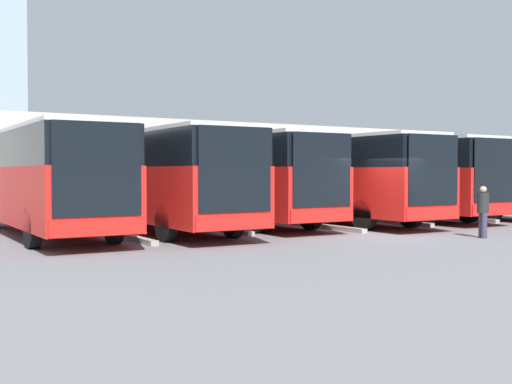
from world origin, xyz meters
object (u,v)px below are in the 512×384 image
object	(u,v)px
bus_4	(156,177)
bus_2	(328,176)
bus_1	(388,176)
bus_3	(235,176)
bus_0	(446,175)
pedestrian	(483,210)
bus_5	(45,177)

from	to	relation	value
bus_4	bus_2	bearing A→B (deg)	179.09
bus_1	bus_3	size ratio (longest dim) A/B	1.00
bus_0	pedestrian	size ratio (longest dim) A/B	7.08
bus_1	bus_3	xyz separation A→B (m)	(7.39, -0.75, 0.00)
bus_2	pedestrian	bearing A→B (deg)	92.95
bus_1	bus_2	size ratio (longest dim) A/B	1.00
bus_0	bus_2	xyz separation A→B (m)	(7.39, 0.41, 0.00)
bus_2	bus_5	size ratio (longest dim) A/B	1.00
bus_1	pedestrian	distance (m)	8.59
bus_3	bus_4	bearing A→B (deg)	15.19
bus_2	bus_3	size ratio (longest dim) A/B	1.00
bus_4	pedestrian	size ratio (longest dim) A/B	7.08
bus_4	pedestrian	xyz separation A→B (m)	(-7.62, 7.62, -1.03)
bus_1	bus_5	world-z (taller)	same
bus_1	bus_2	world-z (taller)	same
bus_0	bus_4	world-z (taller)	same
bus_3	bus_5	world-z (taller)	same
pedestrian	bus_1	bearing A→B (deg)	4.31
bus_3	pedestrian	bearing A→B (deg)	115.82
bus_0	bus_5	size ratio (longest dim) A/B	1.00
bus_1	bus_5	distance (m)	14.78
bus_2	pedestrian	world-z (taller)	bus_2
bus_3	bus_1	bearing A→B (deg)	175.30
bus_4	bus_5	xyz separation A→B (m)	(3.70, -0.38, 0.00)
bus_2	pedestrian	xyz separation A→B (m)	(-0.23, 7.36, -1.03)
bus_4	bus_5	world-z (taller)	same
bus_3	bus_5	distance (m)	7.41
bus_1	bus_4	bearing A→B (deg)	2.01
bus_5	bus_4	bearing A→B (deg)	175.31
bus_2	bus_4	distance (m)	7.40
bus_1	bus_4	world-z (taller)	same
bus_0	bus_4	distance (m)	14.78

